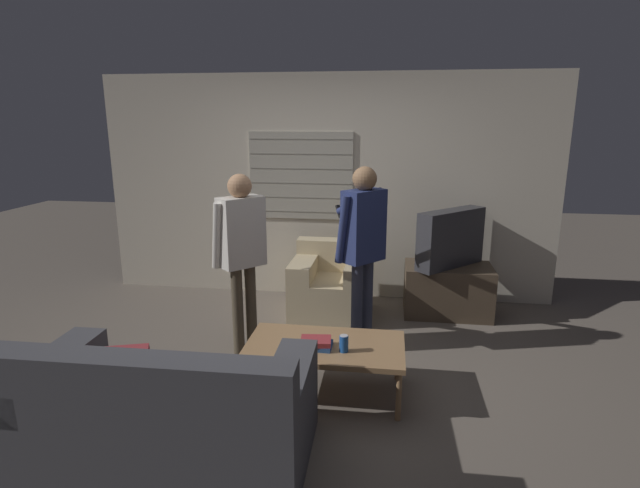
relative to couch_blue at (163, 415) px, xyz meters
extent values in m
plane|color=#665B51|center=(0.57, 1.14, -0.31)|extent=(16.00, 16.00, 0.00)
cube|color=beige|center=(0.57, 3.17, 0.96)|extent=(5.20, 0.06, 2.55)
cube|color=#A8A393|center=(0.29, 3.13, 1.10)|extent=(1.19, 0.02, 0.99)
cube|color=gray|center=(0.29, 3.11, 0.69)|extent=(1.17, 0.00, 0.01)
cube|color=gray|center=(0.29, 3.11, 0.86)|extent=(1.17, 0.00, 0.01)
cube|color=gray|center=(0.29, 3.11, 1.02)|extent=(1.17, 0.00, 0.01)
cube|color=gray|center=(0.29, 3.11, 1.19)|extent=(1.17, 0.00, 0.01)
cube|color=gray|center=(0.29, 3.11, 1.35)|extent=(1.17, 0.00, 0.01)
cube|color=gray|center=(0.29, 3.11, 1.52)|extent=(1.17, 0.00, 0.01)
cube|color=#424247|center=(0.00, 0.06, -0.10)|extent=(1.75, 0.95, 0.43)
cube|color=#424247|center=(0.01, -0.30, 0.33)|extent=(1.74, 0.23, 0.42)
cube|color=#424247|center=(-0.75, 0.04, 0.21)|extent=(0.25, 0.92, 0.19)
cube|color=#424247|center=(0.75, 0.07, 0.21)|extent=(0.25, 0.92, 0.19)
cube|color=#9E3338|center=(-0.30, 0.10, 0.21)|extent=(0.41, 0.32, 0.37)
cube|color=#C6B289|center=(0.72, 2.51, -0.10)|extent=(0.83, 0.78, 0.42)
cube|color=#C6B289|center=(0.72, 2.79, 0.28)|extent=(0.82, 0.21, 0.34)
cube|color=#C6B289|center=(1.01, 2.50, 0.20)|extent=(0.25, 0.77, 0.19)
cube|color=#C6B289|center=(0.43, 2.51, 0.20)|extent=(0.25, 0.77, 0.19)
cube|color=#9E754C|center=(0.86, 0.92, 0.07)|extent=(1.19, 0.65, 0.04)
cylinder|color=#9E754C|center=(0.31, 1.21, -0.13)|extent=(0.04, 0.04, 0.37)
cylinder|color=#9E754C|center=(1.42, 1.21, -0.13)|extent=(0.04, 0.04, 0.37)
cylinder|color=#9E754C|center=(0.31, 0.63, -0.13)|extent=(0.04, 0.04, 0.37)
cylinder|color=#9E754C|center=(1.42, 0.63, -0.13)|extent=(0.04, 0.04, 0.37)
cube|color=#4C3D2D|center=(1.96, 2.69, -0.04)|extent=(0.91, 0.53, 0.54)
cube|color=#2D2D33|center=(1.96, 2.69, 0.53)|extent=(0.75, 0.75, 0.60)
cube|color=black|center=(1.88, 2.76, 0.53)|extent=(0.52, 0.53, 0.49)
cylinder|color=#4C4233|center=(0.01, 1.48, 0.09)|extent=(0.10, 0.10, 0.81)
cylinder|color=#4C4233|center=(0.10, 1.58, 0.09)|extent=(0.10, 0.10, 0.81)
cube|color=beige|center=(0.06, 1.53, 0.80)|extent=(0.41, 0.42, 0.60)
sphere|color=#A87A56|center=(0.06, 1.53, 1.19)|extent=(0.21, 0.21, 0.21)
cylinder|color=beige|center=(-0.12, 1.40, 0.78)|extent=(0.16, 0.16, 0.58)
cylinder|color=beige|center=(0.03, 1.85, 0.91)|extent=(0.43, 0.40, 0.38)
cube|color=white|center=(-0.15, 2.01, 0.75)|extent=(0.09, 0.09, 0.12)
cylinder|color=#33384C|center=(1.05, 1.68, 0.10)|extent=(0.10, 0.10, 0.84)
cylinder|color=#33384C|center=(1.14, 1.78, 0.10)|extent=(0.10, 0.10, 0.84)
cube|color=navy|center=(1.09, 1.73, 0.84)|extent=(0.40, 0.41, 0.63)
sphere|color=#846042|center=(1.09, 1.73, 1.24)|extent=(0.21, 0.21, 0.21)
cylinder|color=navy|center=(0.92, 1.60, 0.83)|extent=(0.17, 0.16, 0.60)
cylinder|color=navy|center=(1.03, 2.06, 0.99)|extent=(0.47, 0.43, 0.32)
cube|color=black|center=(0.83, 2.24, 0.86)|extent=(0.08, 0.08, 0.13)
cube|color=#284C89|center=(0.82, 0.85, 0.11)|extent=(0.21, 0.18, 0.03)
cube|color=maroon|center=(0.81, 0.84, 0.15)|extent=(0.24, 0.19, 0.04)
cylinder|color=#194C9E|center=(1.02, 0.81, 0.15)|extent=(0.07, 0.07, 0.12)
cylinder|color=silver|center=(1.02, 0.81, 0.22)|extent=(0.06, 0.06, 0.00)
cube|color=black|center=(0.73, 0.72, 0.10)|extent=(0.11, 0.13, 0.02)
camera|label=1|loc=(1.31, -2.51, 1.74)|focal=28.00mm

